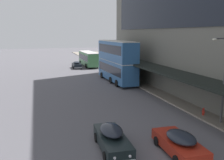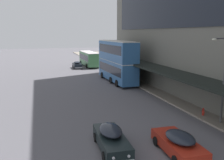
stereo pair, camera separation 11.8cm
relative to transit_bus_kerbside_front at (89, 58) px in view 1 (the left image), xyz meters
The scene contains 7 objects.
transit_bus_kerbside_front is the anchor object (origin of this frame).
transit_bus_kerbside_rear 19.60m from the transit_bus_kerbside_front, 88.90° to the right, with size 3.06×11.36×6.35m.
sedan_oncoming_front 41.85m from the transit_bus_kerbside_front, 99.61° to the right, with size 1.93×4.95×1.56m.
sedan_far_back 43.22m from the transit_bus_kerbside_front, 94.13° to the right, with size 2.11×4.67×1.48m.
sedan_trailing_near 4.33m from the transit_bus_kerbside_front, 139.81° to the right, with size 1.84×4.27×1.54m.
street_lamp 39.69m from the transit_bus_kerbside_front, 85.79° to the right, with size 1.50×0.28×7.05m.
fire_hydrant 37.63m from the transit_bus_kerbside_front, 85.63° to the right, with size 0.20×0.40×0.70m.
Camera 1 is at (-7.52, -7.90, 7.53)m, focal length 40.00 mm.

